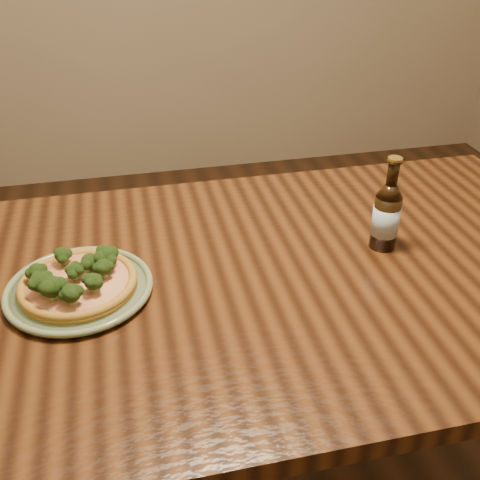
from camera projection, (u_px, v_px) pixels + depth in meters
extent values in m
cube|color=#42220E|center=(251.00, 281.00, 1.18)|extent=(1.60, 0.90, 0.04)
cylinder|color=#42220E|center=(439.00, 277.00, 1.83)|extent=(0.07, 0.07, 0.71)
cylinder|color=#677853|center=(80.00, 290.00, 1.11)|extent=(0.27, 0.27, 0.01)
torus|color=#677853|center=(79.00, 288.00, 1.11)|extent=(0.29, 0.29, 0.01)
torus|color=#677853|center=(79.00, 288.00, 1.11)|extent=(0.23, 0.23, 0.01)
cylinder|color=#A77425|center=(79.00, 286.00, 1.10)|extent=(0.23, 0.23, 0.01)
torus|color=#A77425|center=(78.00, 282.00, 1.10)|extent=(0.23, 0.23, 0.02)
cylinder|color=#FFD99B|center=(78.00, 282.00, 1.10)|extent=(0.20, 0.20, 0.01)
sphere|color=#2D4917|center=(106.00, 256.00, 1.12)|extent=(0.06, 0.06, 0.04)
sphere|color=#2D4917|center=(71.00, 293.00, 1.02)|extent=(0.04, 0.04, 0.04)
sphere|color=#2D4917|center=(74.00, 271.00, 1.09)|extent=(0.04, 0.04, 0.03)
sphere|color=#2D4917|center=(40.00, 282.00, 1.05)|extent=(0.05, 0.05, 0.04)
sphere|color=#2D4917|center=(104.00, 267.00, 1.09)|extent=(0.04, 0.04, 0.03)
sphere|color=#2D4917|center=(62.00, 255.00, 1.14)|extent=(0.04, 0.04, 0.03)
sphere|color=#2D4917|center=(90.00, 262.00, 1.11)|extent=(0.05, 0.05, 0.03)
sphere|color=#2D4917|center=(37.00, 271.00, 1.09)|extent=(0.04, 0.04, 0.03)
sphere|color=#2D4917|center=(93.00, 282.00, 1.06)|extent=(0.05, 0.05, 0.03)
sphere|color=#2D4917|center=(52.00, 287.00, 1.03)|extent=(0.06, 0.06, 0.04)
cylinder|color=black|center=(385.00, 222.00, 1.23)|extent=(0.06, 0.06, 0.13)
cone|color=black|center=(390.00, 191.00, 1.18)|extent=(0.06, 0.06, 0.03)
cylinder|color=black|center=(393.00, 173.00, 1.16)|extent=(0.02, 0.02, 0.06)
torus|color=black|center=(395.00, 162.00, 1.15)|extent=(0.03, 0.03, 0.00)
cylinder|color=#A58C33|center=(395.00, 159.00, 1.15)|extent=(0.03, 0.03, 0.01)
cylinder|color=#A9BDCB|center=(386.00, 220.00, 1.22)|extent=(0.06, 0.06, 0.07)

